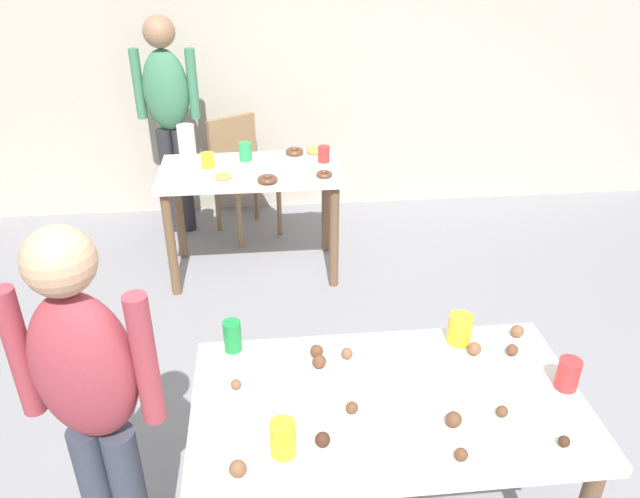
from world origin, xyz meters
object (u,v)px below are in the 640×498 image
object	(u,v)px
chair_far_table	(241,169)
mixing_bowl	(287,401)
person_adult_far	(168,108)
soda_can	(232,336)
dining_table_near	(387,420)
dining_table_far	(251,186)
person_girl_near	(92,400)
pitcher_far	(187,141)

from	to	relation	value
chair_far_table	mixing_bowl	world-z (taller)	chair_far_table
person_adult_far	soda_can	xyz separation A→B (m)	(0.50, -2.53, -0.15)
dining_table_near	dining_table_far	distance (m)	2.20
dining_table_far	person_girl_near	xyz separation A→B (m)	(-0.47, -2.20, 0.24)
person_adult_far	mixing_bowl	xyz separation A→B (m)	(0.68, -2.86, -0.17)
mixing_bowl	soda_can	size ratio (longest dim) A/B	1.64
person_girl_near	soda_can	xyz separation A→B (m)	(0.41, 0.36, -0.06)
person_adult_far	soda_can	size ratio (longest dim) A/B	13.00
chair_far_table	person_adult_far	bearing A→B (deg)	175.27
pitcher_far	person_adult_far	bearing A→B (deg)	109.55
dining_table_far	mixing_bowl	size ratio (longest dim) A/B	5.74
soda_can	mixing_bowl	bearing A→B (deg)	-61.50
mixing_bowl	dining_table_near	bearing A→B (deg)	3.00
dining_table_near	person_girl_near	distance (m)	0.96
dining_table_far	chair_far_table	world-z (taller)	chair_far_table
person_girl_near	mixing_bowl	world-z (taller)	person_girl_near
soda_can	pitcher_far	size ratio (longest dim) A/B	0.56
mixing_bowl	dining_table_far	bearing A→B (deg)	93.08
chair_far_table	person_girl_near	size ratio (longest dim) A/B	0.60
soda_can	pitcher_far	distance (m)	2.12
person_adult_far	mixing_bowl	world-z (taller)	person_adult_far
dining_table_far	person_girl_near	distance (m)	2.26
soda_can	pitcher_far	bearing A→B (deg)	99.37
dining_table_far	dining_table_near	bearing A→B (deg)	-78.04
dining_table_far	soda_can	bearing A→B (deg)	-91.95
dining_table_far	chair_far_table	xyz separation A→B (m)	(-0.08, 0.65, -0.13)
dining_table_far	mixing_bowl	distance (m)	2.18
dining_table_far	person_adult_far	bearing A→B (deg)	129.35
mixing_bowl	soda_can	distance (m)	0.38
chair_far_table	mixing_bowl	bearing A→B (deg)	-85.97
dining_table_near	pitcher_far	xyz separation A→B (m)	(-0.86, 2.40, 0.21)
person_adult_far	pitcher_far	xyz separation A→B (m)	(0.16, -0.45, -0.10)
dining_table_near	person_girl_near	bearing A→B (deg)	-177.34
dining_table_near	soda_can	bearing A→B (deg)	148.88
dining_table_near	soda_can	xyz separation A→B (m)	(-0.52, 0.31, 0.16)
chair_far_table	mixing_bowl	xyz separation A→B (m)	(0.20, -2.82, 0.29)
dining_table_far	person_girl_near	bearing A→B (deg)	-102.16
dining_table_far	person_adult_far	xyz separation A→B (m)	(-0.57, 0.69, 0.33)
pitcher_far	chair_far_table	bearing A→B (deg)	51.29
chair_far_table	mixing_bowl	size ratio (longest dim) A/B	4.36
dining_table_near	chair_far_table	bearing A→B (deg)	100.87
dining_table_near	mixing_bowl	size ratio (longest dim) A/B	6.52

